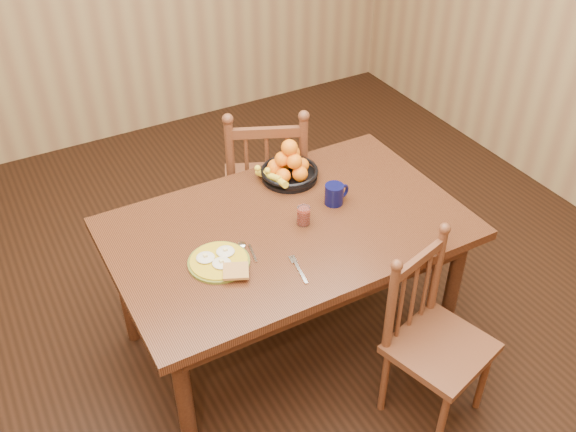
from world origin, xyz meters
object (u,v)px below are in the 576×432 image
chair_far (266,187)px  fruit_bowl (289,168)px  dining_table (288,239)px  coffee_mug (335,194)px  chair_near (434,340)px  breakfast_plate (220,261)px

chair_far → fruit_bowl: chair_far is taller
dining_table → coffee_mug: 0.31m
chair_near → breakfast_plate: chair_near is taller
chair_far → fruit_bowl: size_ratio=3.14×
dining_table → chair_near: 0.79m
chair_far → breakfast_plate: chair_far is taller
chair_far → breakfast_plate: 0.99m
dining_table → coffee_mug: (0.28, 0.04, 0.14)m
chair_near → fruit_bowl: fruit_bowl is taller
breakfast_plate → chair_far: bearing=51.0°
breakfast_plate → coffee_mug: size_ratio=2.28×
dining_table → chair_far: 0.71m
dining_table → fruit_bowl: size_ratio=4.94×
breakfast_plate → chair_near: bearing=-37.7°
dining_table → breakfast_plate: 0.40m
dining_table → coffee_mug: size_ratio=11.97×
dining_table → chair_near: (0.36, -0.66, -0.24)m
fruit_bowl → coffee_mug: bearing=-72.3°
chair_near → coffee_mug: 0.80m
breakfast_plate → fruit_bowl: 0.71m
breakfast_plate → coffee_mug: bearing=11.7°
dining_table → coffee_mug: bearing=8.7°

